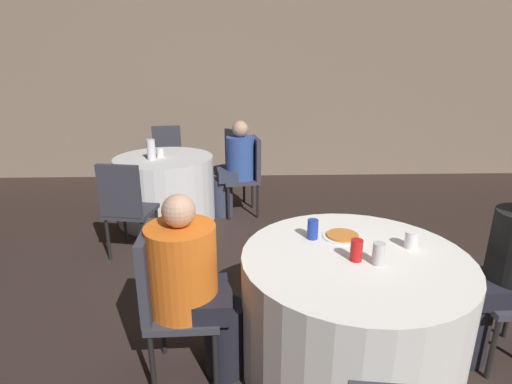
# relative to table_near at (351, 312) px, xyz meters

# --- Properties ---
(ground_plane) EXTENTS (16.00, 16.00, 0.00)m
(ground_plane) POSITION_rel_table_near_xyz_m (-0.04, 0.01, -0.37)
(ground_plane) COLOR #332621
(wall_back) EXTENTS (16.00, 0.06, 2.80)m
(wall_back) POSITION_rel_table_near_xyz_m (-0.04, 4.21, 1.03)
(wall_back) COLOR gray
(wall_back) RESTS_ON ground_plane
(table_near) EXTENTS (1.28, 1.28, 0.74)m
(table_near) POSITION_rel_table_near_xyz_m (0.00, 0.00, 0.00)
(table_near) COLOR white
(table_near) RESTS_ON ground_plane
(table_far) EXTENTS (1.10, 1.10, 0.74)m
(table_far) POSITION_rel_table_near_xyz_m (-1.51, 2.39, 0.00)
(table_far) COLOR white
(table_far) RESTS_ON ground_plane
(chair_near_west) EXTENTS (0.42, 0.41, 0.92)m
(chair_near_west) POSITION_rel_table_near_xyz_m (-1.05, -0.03, 0.17)
(chair_near_west) COLOR #383842
(chair_near_west) RESTS_ON ground_plane
(chair_far_east) EXTENTS (0.46, 0.46, 0.92)m
(chair_far_east) POSITION_rel_table_near_xyz_m (-0.56, 2.54, 0.17)
(chair_far_east) COLOR #383842
(chair_far_east) RESTS_ON ground_plane
(chair_far_north) EXTENTS (0.45, 0.46, 0.92)m
(chair_far_north) POSITION_rel_table_near_xyz_m (-1.65, 3.35, 0.17)
(chair_far_north) COLOR #383842
(chair_far_north) RESTS_ON ground_plane
(chair_far_south) EXTENTS (0.47, 0.47, 0.92)m
(chair_far_south) POSITION_rel_table_near_xyz_m (-1.69, 1.45, 0.17)
(chair_far_south) COLOR #383842
(chair_far_south) RESTS_ON ground_plane
(chair_far_northeast) EXTENTS (0.56, 0.56, 0.92)m
(chair_far_northeast) POSITION_rel_table_near_xyz_m (-0.78, 3.03, 0.17)
(chair_far_northeast) COLOR #383842
(chair_far_northeast) RESTS_ON ground_plane
(person_blue_shirt) EXTENTS (0.50, 0.36, 1.12)m
(person_blue_shirt) POSITION_rel_table_near_xyz_m (-0.72, 2.52, 0.20)
(person_blue_shirt) COLOR #33384C
(person_blue_shirt) RESTS_ON ground_plane
(person_black_shirt) EXTENTS (0.50, 0.32, 1.15)m
(person_black_shirt) POSITION_rel_table_near_xyz_m (0.89, 0.04, 0.21)
(person_black_shirt) COLOR black
(person_black_shirt) RESTS_ON ground_plane
(person_orange_shirt) EXTENTS (0.53, 0.38, 1.12)m
(person_orange_shirt) POSITION_rel_table_near_xyz_m (-0.90, -0.03, 0.21)
(person_orange_shirt) COLOR black
(person_orange_shirt) RESTS_ON ground_plane
(pizza_plate_near) EXTENTS (0.25, 0.25, 0.02)m
(pizza_plate_near) POSITION_rel_table_near_xyz_m (-0.02, 0.25, 0.38)
(pizza_plate_near) COLOR white
(pizza_plate_near) RESTS_ON table_near
(soda_can_blue) EXTENTS (0.07, 0.07, 0.12)m
(soda_can_blue) POSITION_rel_table_near_xyz_m (-0.20, 0.23, 0.43)
(soda_can_blue) COLOR #1E38A5
(soda_can_blue) RESTS_ON table_near
(soda_can_silver) EXTENTS (0.07, 0.07, 0.12)m
(soda_can_silver) POSITION_rel_table_near_xyz_m (0.09, -0.09, 0.43)
(soda_can_silver) COLOR silver
(soda_can_silver) RESTS_ON table_near
(soda_can_red) EXTENTS (0.07, 0.07, 0.12)m
(soda_can_red) POSITION_rel_table_near_xyz_m (-0.02, -0.05, 0.43)
(soda_can_red) COLOR red
(soda_can_red) RESTS_ON table_near
(cup_near) EXTENTS (0.07, 0.07, 0.10)m
(cup_near) POSITION_rel_table_near_xyz_m (0.34, 0.09, 0.42)
(cup_near) COLOR white
(cup_near) RESTS_ON table_near
(bottle_far) EXTENTS (0.09, 0.09, 0.22)m
(bottle_far) POSITION_rel_table_near_xyz_m (-1.61, 2.28, 0.48)
(bottle_far) COLOR white
(bottle_far) RESTS_ON table_far
(cup_far) EXTENTS (0.08, 0.08, 0.10)m
(cup_far) POSITION_rel_table_near_xyz_m (-1.54, 2.41, 0.42)
(cup_far) COLOR white
(cup_far) RESTS_ON table_far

